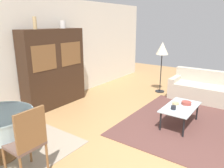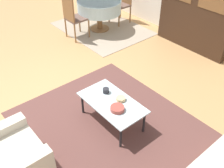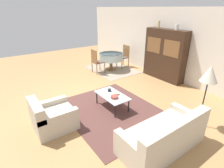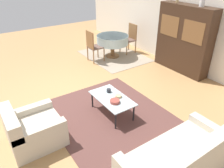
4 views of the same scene
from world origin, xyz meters
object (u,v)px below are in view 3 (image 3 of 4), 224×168
Objects in this scene: armchair at (52,117)px; vase_short at (177,27)px; display_cabinet at (165,55)px; bowl_small at (117,94)px; cup at (109,90)px; floor_lamp at (209,76)px; dining_chair_far at (124,55)px; vase_tall at (159,24)px; couch at (164,136)px; dining_chair_near at (96,60)px; dining_table at (111,57)px; coffee_table at (112,96)px; bowl at (114,97)px.

vase_short reaches higher than armchair.
armchair is 4.81m from display_cabinet.
cup is at bearing -168.36° from bowl_small.
vase_short reaches higher than floor_lamp.
bowl_small is (0.77, -2.90, -0.53)m from display_cabinet.
cup is (0.48, -2.96, -0.52)m from display_cabinet.
dining_chair_far reaches higher than armchair.
armchair is 4.70× the size of vase_short.
dining_chair_far is at bearing -168.50° from vase_tall.
cup is 3.50m from vase_tall.
vase_short is (-2.23, 3.10, 1.74)m from couch.
couch is 1.79× the size of dining_chair_near.
dining_chair_near is at bearing -131.05° from vase_tall.
dining_chair_far is 3.77× the size of vase_tall.
couch reaches higher than cup.
couch reaches higher than bowl_small.
vase_short is at bearing 93.07° from armchair.
floor_lamp reaches higher than dining_table.
coffee_table is 2.46m from floor_lamp.
couch is 2.14m from cup.
dining_chair_far is 2.88m from vase_short.
dining_chair_near and dining_chair_far have the same top height.
bowl is (2.98, -1.21, -0.14)m from dining_chair_near.
cup is at bearing -22.88° from dining_chair_near.
bowl is 0.75× the size of vase_tall.
vase_short is (-0.38, 2.91, 1.60)m from bowl_small.
display_cabinet is (-0.71, 3.03, 0.60)m from coffee_table.
couch is 1.72m from bowl.
display_cabinet is 1.27× the size of floor_lamp.
bowl_small is at bearing 67.77° from coffee_table.
floor_lamp is at bearing 33.68° from coffee_table.
vase_short is (-0.25, 4.72, 1.75)m from armchair.
bowl_small is at bearing 137.85° from dining_chair_far.
bowl is (2.98, -1.98, -0.16)m from dining_table.
vase_tall is at bearing 102.79° from armchair.
armchair is at bearing -82.32° from display_cabinet.
vase_short reaches higher than dining_chair_far.
display_cabinet is 9.56× the size of bowl.
cup is 3.36m from vase_short.
armchair is 4.53m from dining_table.
display_cabinet reaches higher than dining_table.
floor_lamp is (4.69, -0.66, 0.68)m from dining_table.
vase_short is (2.46, 1.11, 1.43)m from dining_table.
bowl_small is at bearing 83.95° from couch.
dining_chair_near reaches higher than couch.
couch is 0.95× the size of display_cabinet.
floor_lamp is at bearing 56.19° from armchair.
couch reaches higher than bowl.
dining_chair_far is 10.47× the size of cup.
coffee_table is at bearing -16.87° from cup.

